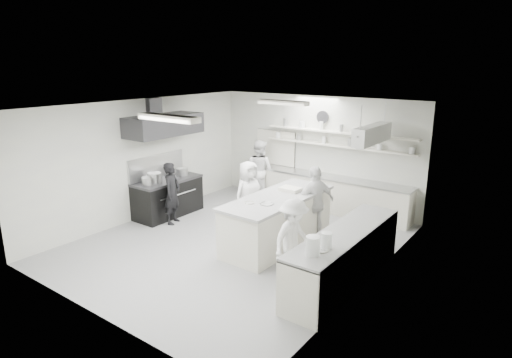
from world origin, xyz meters
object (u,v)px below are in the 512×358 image
Objects in this scene: cook_stove at (172,193)px; cook_back at (259,170)px; right_counter at (344,258)px; back_counter at (319,192)px; prep_island at (278,221)px; stove at (168,198)px.

cook_stove is 2.84m from cook_back.
back_counter is at bearing 124.65° from right_counter.
back_counter is at bearing 100.29° from prep_island.
cook_stove is at bearing 74.15° from cook_back.
prep_island is (3.34, 0.12, 0.07)m from stove.
cook_back reaches higher than stove.
stove is at bearing -177.01° from prep_island.
stove is at bearing 61.01° from cook_back.
cook_stove is (-4.70, 0.25, 0.30)m from right_counter.
back_counter is 1.82m from cook_back.
cook_back reaches higher than back_counter.
cook_stove is at bearing -32.03° from stove.
cook_back reaches higher than prep_island.
stove is 0.72m from cook_stove.
stove is 4.03m from back_counter.
cook_stove reaches higher than stove.
back_counter is 2.86× the size of cook_back.
right_counter is at bearing -19.54° from prep_island.
cook_stove is at bearing 176.89° from right_counter.
stove is at bearing 37.87° from cook_stove.
prep_island is (-1.91, 0.72, 0.05)m from right_counter.
cook_back is (0.61, 2.78, 0.11)m from cook_stove.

